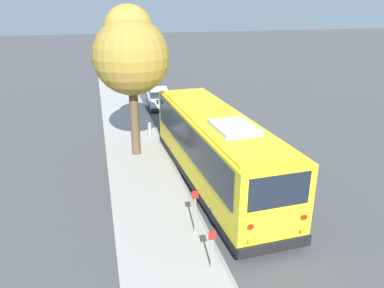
{
  "coord_description": "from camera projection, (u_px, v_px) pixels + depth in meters",
  "views": [
    {
      "loc": [
        -14.82,
        4.93,
        7.55
      ],
      "look_at": [
        0.88,
        0.94,
        1.3
      ],
      "focal_mm": 35.0,
      "sensor_mm": 36.0,
      "label": 1
    }
  ],
  "objects": [
    {
      "name": "ground_plane",
      "position": [
        216.0,
        175.0,
        17.25
      ],
      "size": [
        160.0,
        160.0,
        0.0
      ],
      "primitive_type": "plane",
      "color": "#474749"
    },
    {
      "name": "sidewalk_slab",
      "position": [
        145.0,
        182.0,
        16.46
      ],
      "size": [
        80.0,
        3.03,
        0.15
      ],
      "primitive_type": "cube",
      "color": "#A3A099",
      "rests_on": "ground"
    },
    {
      "name": "curb_strip",
      "position": [
        180.0,
        178.0,
        16.82
      ],
      "size": [
        80.0,
        0.14,
        0.15
      ],
      "primitive_type": "cube",
      "color": "gray",
      "rests_on": "ground"
    },
    {
      "name": "shuttle_bus",
      "position": [
        215.0,
        146.0,
        15.85
      ],
      "size": [
        11.01,
        3.21,
        3.3
      ],
      "rotation": [
        0.0,
        0.0,
        0.05
      ],
      "color": "yellow",
      "rests_on": "ground"
    },
    {
      "name": "parked_sedan_white",
      "position": [
        159.0,
        98.0,
        28.35
      ],
      "size": [
        4.42,
        1.89,
        1.33
      ],
      "rotation": [
        0.0,
        0.0,
        -0.07
      ],
      "color": "silver",
      "rests_on": "ground"
    },
    {
      "name": "parked_sedan_black",
      "position": [
        145.0,
        81.0,
        34.25
      ],
      "size": [
        4.47,
        1.77,
        1.32
      ],
      "rotation": [
        0.0,
        0.0,
        0.01
      ],
      "color": "black",
      "rests_on": "ground"
    },
    {
      "name": "parked_sedan_tan",
      "position": [
        139.0,
        68.0,
        40.86
      ],
      "size": [
        4.45,
        1.82,
        1.32
      ],
      "rotation": [
        0.0,
        0.0,
        -0.0
      ],
      "color": "tan",
      "rests_on": "ground"
    },
    {
      "name": "street_tree",
      "position": [
        131.0,
        52.0,
        17.55
      ],
      "size": [
        3.62,
        3.62,
        7.27
      ],
      "color": "brown",
      "rests_on": "sidewalk_slab"
    },
    {
      "name": "sign_post_near",
      "position": [
        212.0,
        250.0,
        10.79
      ],
      "size": [
        0.06,
        0.22,
        1.29
      ],
      "color": "gray",
      "rests_on": "sidewalk_slab"
    },
    {
      "name": "sign_post_far",
      "position": [
        195.0,
        211.0,
        12.48
      ],
      "size": [
        0.06,
        0.22,
        1.58
      ],
      "color": "gray",
      "rests_on": "sidewalk_slab"
    },
    {
      "name": "fire_hydrant",
      "position": [
        150.0,
        129.0,
        21.7
      ],
      "size": [
        0.22,
        0.22,
        0.81
      ],
      "color": "#99999E",
      "rests_on": "sidewalk_slab"
    }
  ]
}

